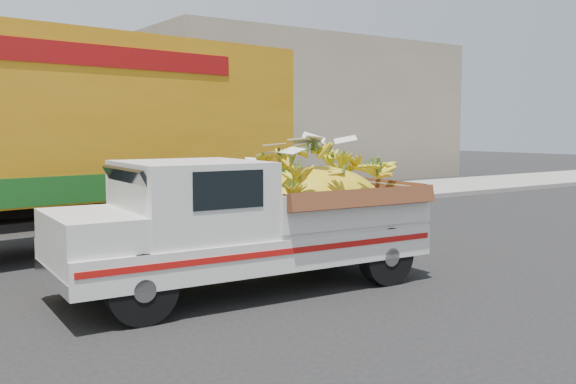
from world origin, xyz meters
TOP-DOWN VIEW (x-y plane):
  - ground at (0.00, 0.00)m, footprint 100.00×100.00m
  - curb at (0.00, 7.27)m, footprint 60.00×0.25m
  - building_right at (14.00, 16.27)m, footprint 14.00×6.00m
  - pickup_truck at (2.07, 0.70)m, footprint 5.13×2.12m

SIDE VIEW (x-z plane):
  - ground at x=0.00m, z-range 0.00..0.00m
  - curb at x=0.00m, z-range 0.00..0.15m
  - pickup_truck at x=2.07m, z-range 0.07..1.83m
  - building_right at x=14.00m, z-range 0.00..6.00m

